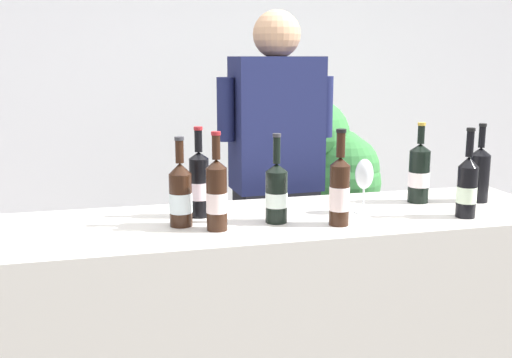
{
  "coord_description": "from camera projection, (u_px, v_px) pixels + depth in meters",
  "views": [
    {
      "loc": [
        -0.64,
        -2.08,
        1.53
      ],
      "look_at": [
        -0.11,
        0.0,
        1.09
      ],
      "focal_mm": 42.31,
      "sensor_mm": 36.0,
      "label": 1
    }
  ],
  "objects": [
    {
      "name": "wine_bottle_6",
      "position": [
        479.0,
        173.0,
        2.47
      ],
      "size": [
        0.08,
        0.08,
        0.32
      ],
      "color": "black",
      "rests_on": "counter"
    },
    {
      "name": "wine_bottle_5",
      "position": [
        199.0,
        184.0,
        2.23
      ],
      "size": [
        0.07,
        0.07,
        0.34
      ],
      "color": "black",
      "rests_on": "counter"
    },
    {
      "name": "wine_glass",
      "position": [
        364.0,
        176.0,
        2.28
      ],
      "size": [
        0.07,
        0.07,
        0.21
      ],
      "color": "silver",
      "rests_on": "counter"
    },
    {
      "name": "wine_bottle_1",
      "position": [
        217.0,
        194.0,
        2.06
      ],
      "size": [
        0.07,
        0.07,
        0.34
      ],
      "color": "black",
      "rests_on": "counter"
    },
    {
      "name": "wine_bottle_0",
      "position": [
        181.0,
        195.0,
        2.11
      ],
      "size": [
        0.08,
        0.08,
        0.32
      ],
      "color": "black",
      "rests_on": "counter"
    },
    {
      "name": "wine_bottle_3",
      "position": [
        419.0,
        173.0,
        2.46
      ],
      "size": [
        0.09,
        0.09,
        0.33
      ],
      "color": "black",
      "rests_on": "counter"
    },
    {
      "name": "wall_back",
      "position": [
        187.0,
        73.0,
        4.63
      ],
      "size": [
        8.0,
        0.1,
        2.8
      ],
      "primitive_type": "cube",
      "color": "white",
      "rests_on": "ground_plane"
    },
    {
      "name": "person_server",
      "position": [
        276.0,
        200.0,
        2.88
      ],
      "size": [
        0.56,
        0.26,
        1.73
      ],
      "color": "black",
      "rests_on": "ground_plane"
    },
    {
      "name": "potted_shrub",
      "position": [
        324.0,
        174.0,
        3.7
      ],
      "size": [
        0.63,
        0.61,
        1.28
      ],
      "color": "brown",
      "rests_on": "ground_plane"
    },
    {
      "name": "wine_bottle_4",
      "position": [
        276.0,
        192.0,
        2.15
      ],
      "size": [
        0.08,
        0.08,
        0.32
      ],
      "color": "black",
      "rests_on": "counter"
    },
    {
      "name": "counter",
      "position": [
        284.0,
        334.0,
        2.34
      ],
      "size": [
        2.13,
        0.61,
        0.94
      ],
      "primitive_type": "cube",
      "color": "beige",
      "rests_on": "ground_plane"
    },
    {
      "name": "wine_bottle_7",
      "position": [
        340.0,
        190.0,
        2.12
      ],
      "size": [
        0.07,
        0.07,
        0.34
      ],
      "color": "black",
      "rests_on": "counter"
    },
    {
      "name": "wine_bottle_2",
      "position": [
        467.0,
        186.0,
        2.22
      ],
      "size": [
        0.07,
        0.07,
        0.33
      ],
      "color": "black",
      "rests_on": "counter"
    }
  ]
}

